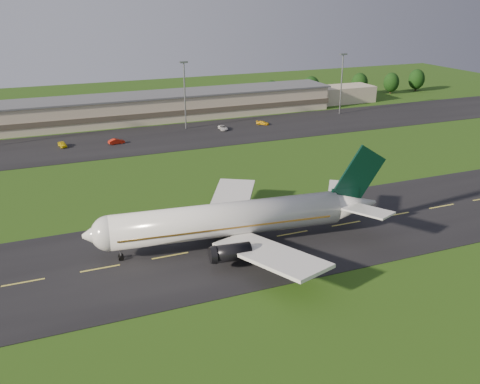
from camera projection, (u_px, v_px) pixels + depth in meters
name	position (u px, v px, depth m)	size (l,w,h in m)	color
ground	(292.00, 234.00, 93.29)	(360.00, 360.00, 0.00)	#1E4110
taxiway	(292.00, 234.00, 93.27)	(220.00, 30.00, 0.10)	black
apron	(178.00, 136.00, 155.57)	(260.00, 30.00, 0.10)	black
airliner	(233.00, 219.00, 87.58)	(51.24, 41.96, 15.57)	white
terminal	(175.00, 106.00, 177.38)	(145.00, 16.00, 8.40)	#C5B797
light_mast_centre	(185.00, 87.00, 159.78)	(2.40, 1.20, 20.35)	gray
light_mast_east	(342.00, 77.00, 179.33)	(2.40, 1.20, 20.35)	gray
tree_line	(216.00, 94.00, 191.66)	(198.71, 9.61, 10.50)	black
service_vehicle_a	(62.00, 144.00, 144.54)	(1.71, 4.26, 1.45)	#D9BF0C
service_vehicle_b	(116.00, 141.00, 147.39)	(1.54, 4.42, 1.46)	#A2190A
service_vehicle_c	(223.00, 128.00, 162.34)	(2.14, 4.65, 1.29)	silver
service_vehicle_d	(263.00, 123.00, 168.60)	(1.65, 4.06, 1.18)	#F1B50E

